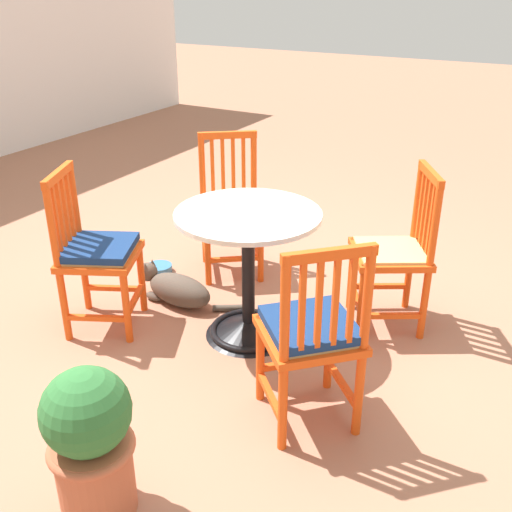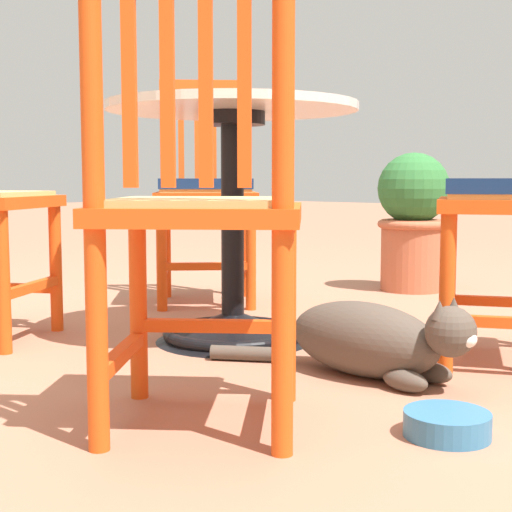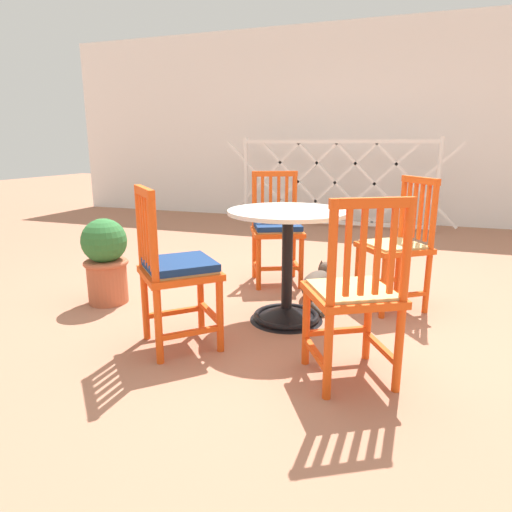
{
  "view_description": "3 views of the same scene",
  "coord_description": "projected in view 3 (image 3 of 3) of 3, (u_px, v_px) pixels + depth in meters",
  "views": [
    {
      "loc": [
        -2.56,
        -1.5,
        1.84
      ],
      "look_at": [
        -0.07,
        -0.12,
        0.48
      ],
      "focal_mm": 42.08,
      "sensor_mm": 36.0,
      "label": 1
    },
    {
      "loc": [
        1.61,
        1.47,
        0.5
      ],
      "look_at": [
        -0.15,
        -0.04,
        0.26
      ],
      "focal_mm": 52.81,
      "sensor_mm": 36.0,
      "label": 2
    },
    {
      "loc": [
        0.65,
        -2.76,
        1.13
      ],
      "look_at": [
        -0.25,
        -0.23,
        0.46
      ],
      "focal_mm": 31.49,
      "sensor_mm": 36.0,
      "label": 3
    }
  ],
  "objects": [
    {
      "name": "ground_plane",
      "position": [
        303.0,
        317.0,
        3.01
      ],
      "size": [
        24.0,
        24.0,
        0.0
      ],
      "primitive_type": "plane",
      "color": "#A36B51"
    },
    {
      "name": "building_wall_backdrop",
      "position": [
        375.0,
        125.0,
        6.47
      ],
      "size": [
        10.0,
        0.2,
        2.8
      ],
      "primitive_type": "cube",
      "color": "white",
      "rests_on": "ground_plane"
    },
    {
      "name": "lattice_fence_panel",
      "position": [
        335.0,
        183.0,
        6.19
      ],
      "size": [
        3.22,
        0.06,
        1.22
      ],
      "color": "white",
      "rests_on": "ground_plane"
    },
    {
      "name": "cafe_table",
      "position": [
        287.0,
        278.0,
        2.9
      ],
      "size": [
        0.76,
        0.76,
        0.73
      ],
      "color": "black",
      "rests_on": "ground_plane"
    },
    {
      "name": "orange_chair_near_fence",
      "position": [
        397.0,
        247.0,
        3.11
      ],
      "size": [
        0.56,
        0.56,
        0.91
      ],
      "color": "#E04C14",
      "rests_on": "ground_plane"
    },
    {
      "name": "orange_chair_at_corner",
      "position": [
        277.0,
        230.0,
        3.67
      ],
      "size": [
        0.53,
        0.53,
        0.91
      ],
      "color": "#E04C14",
      "rests_on": "ground_plane"
    },
    {
      "name": "orange_chair_facing_out",
      "position": [
        176.0,
        271.0,
        2.48
      ],
      "size": [
        0.57,
        0.57,
        0.91
      ],
      "color": "#E04C14",
      "rests_on": "ground_plane"
    },
    {
      "name": "orange_chair_by_planter",
      "position": [
        354.0,
        296.0,
        2.11
      ],
      "size": [
        0.55,
        0.55,
        0.91
      ],
      "color": "#E04C14",
      "rests_on": "ground_plane"
    },
    {
      "name": "tabby_cat",
      "position": [
        318.0,
        283.0,
        3.43
      ],
      "size": [
        0.27,
        0.74,
        0.23
      ],
      "color": "#4C4238",
      "rests_on": "ground_plane"
    },
    {
      "name": "terracotta_planter",
      "position": [
        106.0,
        259.0,
        3.22
      ],
      "size": [
        0.32,
        0.32,
        0.62
      ],
      "color": "#B25B3D",
      "rests_on": "ground_plane"
    },
    {
      "name": "pet_water_bowl",
      "position": [
        361.0,
        283.0,
        3.67
      ],
      "size": [
        0.17,
        0.17,
        0.05
      ],
      "primitive_type": "cylinder",
      "color": "teal",
      "rests_on": "ground_plane"
    }
  ]
}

